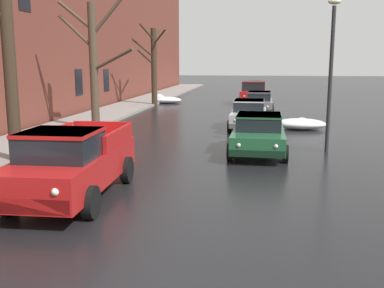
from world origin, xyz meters
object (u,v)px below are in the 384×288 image
Objects in this scene: bare_tree_second_along_sidewalk at (6,45)px; sedan_silver_parked_kerbside_mid at (249,114)px; sedan_grey_parked_far_down_block at (259,102)px; suv_red_queued_behind_truck at (253,92)px; pickup_truck_red_approaching_near_lane at (71,163)px; street_lamp_post at (331,68)px; sedan_green_parked_kerbside_close at (259,133)px; bare_tree_far_down_block at (153,63)px; bare_tree_mid_block at (94,61)px.

sedan_silver_parked_kerbside_mid is (7.35, 8.82, -3.05)m from bare_tree_second_along_sidewalk.
suv_red_queued_behind_truck is at bearing 94.32° from sedan_grey_parked_far_down_block.
street_lamp_post is (6.92, 6.77, 2.18)m from pickup_truck_red_approaching_near_lane.
sedan_green_parked_kerbside_close is at bearing 53.98° from pickup_truck_red_approaching_near_lane.
sedan_green_parked_kerbside_close is at bearing -88.35° from suv_red_queued_behind_truck.
pickup_truck_red_approaching_near_lane is at bearing -126.02° from sedan_green_parked_kerbside_close.
bare_tree_second_along_sidewalk is at bearing -90.15° from bare_tree_far_down_block.
sedan_grey_parked_far_down_block is 0.84× the size of suv_red_queued_behind_truck.
bare_tree_second_along_sidewalk is at bearing -91.07° from bare_tree_mid_block.
bare_tree_far_down_block reaches higher than sedan_grey_parked_far_down_block.
street_lamp_post reaches higher than pickup_truck_red_approaching_near_lane.
bare_tree_far_down_block is 13.12m from sedan_silver_parked_kerbside_mid.
pickup_truck_red_approaching_near_lane is 18.85m from sedan_grey_parked_far_down_block.
sedan_grey_parked_far_down_block is at bearing 76.60° from pickup_truck_red_approaching_near_lane.
bare_tree_mid_block is 1.28× the size of pickup_truck_red_approaching_near_lane.
sedan_green_parked_kerbside_close is (4.43, 6.10, -0.13)m from pickup_truck_red_approaching_near_lane.
bare_tree_far_down_block is 7.80m from suv_red_queued_behind_truck.
bare_tree_mid_block is 1.55× the size of sedan_green_parked_kerbside_close.
sedan_silver_parked_kerbside_mid is (3.92, 12.11, -0.13)m from pickup_truck_red_approaching_near_lane.
sedan_green_parked_kerbside_close is (7.73, -4.43, -2.55)m from bare_tree_mid_block.
sedan_silver_parked_kerbside_mid is 1.06× the size of sedan_grey_parked_far_down_block.
street_lamp_post is (2.48, 0.68, 2.31)m from sedan_green_parked_kerbside_close.
bare_tree_far_down_block is 1.42× the size of sedan_silver_parked_kerbside_mid.
bare_tree_mid_block is 10.88m from street_lamp_post.
bare_tree_mid_block is 1.64× the size of sedan_grey_parked_far_down_block.
bare_tree_far_down_block is at bearing 98.45° from pickup_truck_red_approaching_near_lane.
sedan_silver_parked_kerbside_mid is 12.47m from suv_red_queued_behind_truck.
sedan_silver_parked_kerbside_mid is at bearing -89.90° from suv_red_queued_behind_truck.
bare_tree_mid_block is 9.27m from sedan_green_parked_kerbside_close.
bare_tree_far_down_block is 1.50× the size of sedan_grey_parked_far_down_block.
bare_tree_mid_block is (0.14, 7.23, -0.50)m from bare_tree_second_along_sidewalk.
bare_tree_mid_block reaches higher than suv_red_queued_behind_truck.
bare_tree_far_down_block is 23.11m from pickup_truck_red_approaching_near_lane.
suv_red_queued_behind_truck is (7.28, 1.83, -2.12)m from bare_tree_far_down_block.
bare_tree_second_along_sidewalk reaches higher than pickup_truck_red_approaching_near_lane.
street_lamp_post is at bearing 15.27° from sedan_green_parked_kerbside_close.
sedan_green_parked_kerbside_close is at bearing -64.88° from bare_tree_far_down_block.
bare_tree_mid_block is 1.38× the size of suv_red_queued_behind_truck.
bare_tree_mid_block is 15.96m from suv_red_queued_behind_truck.
bare_tree_second_along_sidewalk is at bearing -109.00° from suv_red_queued_behind_truck.
suv_red_queued_behind_truck is (-0.02, 12.47, 0.24)m from sedan_silver_parked_kerbside_mid.
sedan_grey_parked_far_down_block is (-0.06, 12.24, -0.00)m from sedan_green_parked_kerbside_close.
street_lamp_post reaches higher than sedan_grey_parked_far_down_block.
sedan_silver_parked_kerbside_mid is at bearing 72.06° from pickup_truck_red_approaching_near_lane.
bare_tree_second_along_sidewalk is 1.40× the size of street_lamp_post.
bare_tree_mid_block reaches higher than sedan_green_parked_kerbside_close.
bare_tree_mid_block is at bearing -89.61° from bare_tree_far_down_block.
suv_red_queued_behind_truck reaches higher than sedan_silver_parked_kerbside_mid.
sedan_grey_parked_far_down_block is (4.37, 18.34, -0.13)m from pickup_truck_red_approaching_near_lane.
bare_tree_mid_block reaches higher than pickup_truck_red_approaching_near_lane.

